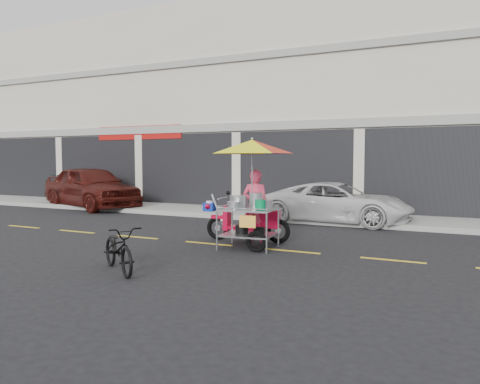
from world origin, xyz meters
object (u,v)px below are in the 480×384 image
at_px(near_bicycle, 119,248).
at_px(maroon_sedan, 91,187).
at_px(food_vendor_rig, 252,178).
at_px(white_pickup, 337,203).

bearing_deg(near_bicycle, maroon_sedan, 79.90).
distance_m(near_bicycle, food_vendor_rig, 3.52).
distance_m(white_pickup, near_bicycle, 7.88).
xyz_separation_m(white_pickup, near_bicycle, (-1.78, -7.67, -0.21)).
relative_size(maroon_sedan, food_vendor_rig, 1.95).
relative_size(near_bicycle, food_vendor_rig, 0.61).
height_order(white_pickup, near_bicycle, white_pickup).
bearing_deg(near_bicycle, white_pickup, 20.92).
height_order(maroon_sedan, near_bicycle, maroon_sedan).
xyz_separation_m(near_bicycle, food_vendor_rig, (1.01, 3.19, 1.09)).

